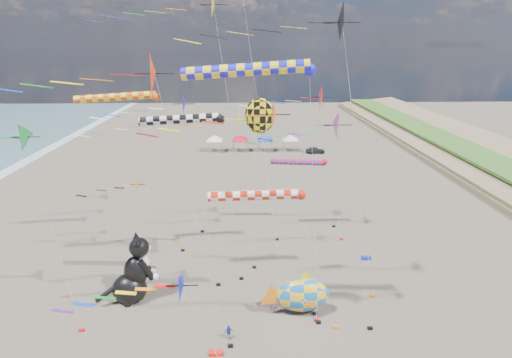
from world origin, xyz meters
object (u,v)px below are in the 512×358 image
at_px(fish_inflatable, 302,295).
at_px(child_green, 288,299).
at_px(person_adult, 273,305).
at_px(parked_car, 315,150).
at_px(cat_inflatable, 132,269).
at_px(child_blue, 229,332).

height_order(fish_inflatable, child_green, fish_inflatable).
xyz_separation_m(person_adult, parked_car, (11.84, 48.87, -0.19)).
bearing_deg(cat_inflatable, child_green, -26.32).
xyz_separation_m(fish_inflatable, person_adult, (-2.21, -0.01, -0.85)).
distance_m(child_green, parked_car, 48.84).
xyz_separation_m(child_blue, parked_car, (15.28, 51.63, 0.05)).
height_order(cat_inflatable, person_adult, cat_inflatable).
xyz_separation_m(cat_inflatable, child_green, (12.74, -1.00, -2.43)).
bearing_deg(fish_inflatable, cat_inflatable, 170.92).
height_order(cat_inflatable, parked_car, cat_inflatable).
distance_m(cat_inflatable, person_adult, 11.82).
distance_m(cat_inflatable, child_blue, 9.68).
relative_size(person_adult, parked_car, 0.44).
xyz_separation_m(fish_inflatable, child_green, (-0.90, 1.18, -1.17)).
xyz_separation_m(child_green, child_blue, (-4.75, -3.94, 0.08)).
distance_m(fish_inflatable, person_adult, 2.37).
bearing_deg(child_green, child_blue, -154.11).
height_order(cat_inflatable, child_blue, cat_inflatable).
height_order(fish_inflatable, parked_car, fish_inflatable).
bearing_deg(parked_car, cat_inflatable, 153.53).
distance_m(person_adult, child_blue, 4.41).
bearing_deg(child_green, person_adult, -151.72).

